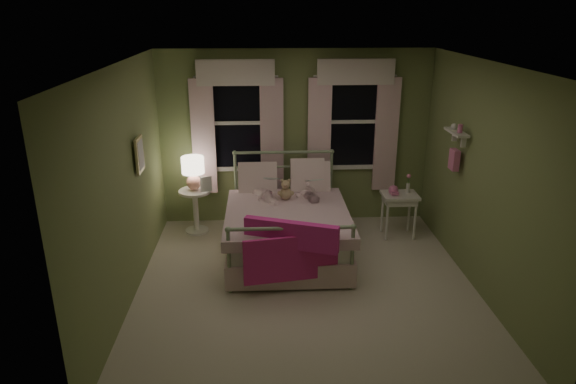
{
  "coord_description": "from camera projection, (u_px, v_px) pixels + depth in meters",
  "views": [
    {
      "loc": [
        -0.5,
        -5.34,
        3.15
      ],
      "look_at": [
        -0.19,
        0.59,
        1.0
      ],
      "focal_mm": 32.0,
      "sensor_mm": 36.0,
      "label": 1
    }
  ],
  "objects": [
    {
      "name": "wall_shelf",
      "position": [
        456.0,
        146.0,
        6.35
      ],
      "size": [
        0.15,
        0.5,
        0.6
      ],
      "color": "white",
      "rests_on": "room_shell"
    },
    {
      "name": "framed_picture",
      "position": [
        140.0,
        155.0,
        6.07
      ],
      "size": [
        0.03,
        0.32,
        0.42
      ],
      "color": "beige",
      "rests_on": "room_shell"
    },
    {
      "name": "pink_throw",
      "position": [
        291.0,
        245.0,
        5.81
      ],
      "size": [
        1.09,
        0.47,
        0.71
      ],
      "color": "#DF2B97",
      "rests_on": "bed"
    },
    {
      "name": "child_left",
      "position": [
        265.0,
        174.0,
        7.03
      ],
      "size": [
        0.35,
        0.29,
        0.84
      ],
      "primitive_type": "imported",
      "rotation": [
        0.0,
        0.0,
        3.46
      ],
      "color": "#F7D1DD",
      "rests_on": "bed"
    },
    {
      "name": "book_right",
      "position": [
        307.0,
        184.0,
        6.84
      ],
      "size": [
        0.21,
        0.14,
        0.26
      ],
      "primitive_type": "imported",
      "rotation": [
        1.22,
        0.0,
        0.14
      ],
      "color": "beige",
      "rests_on": "child_right"
    },
    {
      "name": "room_shell",
      "position": [
        308.0,
        184.0,
        5.67
      ],
      "size": [
        4.2,
        4.2,
        4.2
      ],
      "color": "beige",
      "rests_on": "ground"
    },
    {
      "name": "child_right",
      "position": [
        305.0,
        178.0,
        7.08
      ],
      "size": [
        0.4,
        0.35,
        0.7
      ],
      "primitive_type": "imported",
      "rotation": [
        0.0,
        0.0,
        3.43
      ],
      "color": "#F7D1DD",
      "rests_on": "bed"
    },
    {
      "name": "bud_vase",
      "position": [
        408.0,
        183.0,
        7.27
      ],
      "size": [
        0.06,
        0.06,
        0.28
      ],
      "color": "white",
      "rests_on": "nightstand_right"
    },
    {
      "name": "nightstand_right",
      "position": [
        400.0,
        201.0,
        7.3
      ],
      "size": [
        0.5,
        0.4,
        0.64
      ],
      "color": "white",
      "rests_on": "ground"
    },
    {
      "name": "pink_toy",
      "position": [
        393.0,
        190.0,
        7.23
      ],
      "size": [
        0.14,
        0.18,
        0.14
      ],
      "color": "pink",
      "rests_on": "nightstand_right"
    },
    {
      "name": "window_left",
      "position": [
        237.0,
        119.0,
        7.43
      ],
      "size": [
        1.34,
        0.13,
        1.96
      ],
      "color": "black",
      "rests_on": "room_shell"
    },
    {
      "name": "bed",
      "position": [
        287.0,
        227.0,
        6.84
      ],
      "size": [
        1.58,
        2.04,
        1.18
      ],
      "color": "white",
      "rests_on": "ground"
    },
    {
      "name": "nightstand_left",
      "position": [
        195.0,
        205.0,
        7.49
      ],
      "size": [
        0.46,
        0.46,
        0.65
      ],
      "color": "white",
      "rests_on": "ground"
    },
    {
      "name": "book_nightstand",
      "position": [
        201.0,
        191.0,
        7.34
      ],
      "size": [
        0.2,
        0.25,
        0.02
      ],
      "primitive_type": "imported",
      "rotation": [
        0.0,
        0.0,
        0.18
      ],
      "color": "beige",
      "rests_on": "nightstand_left"
    },
    {
      "name": "window_right",
      "position": [
        354.0,
        117.0,
        7.51
      ],
      "size": [
        1.34,
        0.13,
        1.96
      ],
      "color": "black",
      "rests_on": "room_shell"
    },
    {
      "name": "teddy_bear",
      "position": [
        286.0,
        191.0,
        6.96
      ],
      "size": [
        0.22,
        0.18,
        0.3
      ],
      "color": "tan",
      "rests_on": "bed"
    },
    {
      "name": "table_lamp",
      "position": [
        193.0,
        170.0,
        7.31
      ],
      "size": [
        0.32,
        0.32,
        0.49
      ],
      "color": "#FFAA96",
      "rests_on": "nightstand_left"
    },
    {
      "name": "book_left",
      "position": [
        265.0,
        182.0,
        6.8
      ],
      "size": [
        0.22,
        0.15,
        0.26
      ],
      "primitive_type": "imported",
      "rotation": [
        1.22,
        0.0,
        -0.17
      ],
      "color": "beige",
      "rests_on": "child_left"
    }
  ]
}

